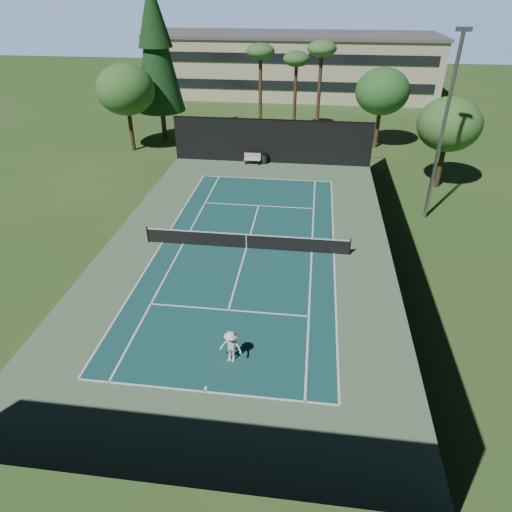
{
  "coord_description": "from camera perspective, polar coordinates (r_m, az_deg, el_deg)",
  "views": [
    {
      "loc": [
        3.77,
        -24.64,
        14.47
      ],
      "look_at": [
        1.0,
        -3.0,
        1.3
      ],
      "focal_mm": 32.0,
      "sensor_mm": 36.0,
      "label": 1
    }
  ],
  "objects": [
    {
      "name": "pine_tree",
      "position": [
        49.48,
        -12.5,
        24.77
      ],
      "size": [
        4.8,
        4.8,
        15.0
      ],
      "color": "#4B3720",
      "rests_on": "ground"
    },
    {
      "name": "court_lines",
      "position": [
        28.82,
        -1.22,
        1.01
      ],
      "size": [
        11.07,
        23.87,
        0.01
      ],
      "color": "white",
      "rests_on": "ground"
    },
    {
      "name": "court_surface",
      "position": [
        28.82,
        -1.22,
        1.0
      ],
      "size": [
        10.97,
        23.77,
        0.01
      ],
      "primitive_type": "cube",
      "color": "#164949",
      "rests_on": "ground"
    },
    {
      "name": "palm_c",
      "position": [
        48.01,
        8.21,
        23.81
      ],
      "size": [
        2.8,
        2.8,
        9.77
      ],
      "color": "#4F3321",
      "rests_on": "ground"
    },
    {
      "name": "light_pole",
      "position": [
        32.73,
        22.38,
        14.71
      ],
      "size": [
        0.9,
        0.25,
        12.22
      ],
      "color": "gray",
      "rests_on": "ground"
    },
    {
      "name": "player",
      "position": [
        20.31,
        -3.16,
        -11.25
      ],
      "size": [
        1.13,
        0.79,
        1.61
      ],
      "primitive_type": "imported",
      "rotation": [
        0.0,
        0.0,
        -0.2
      ],
      "color": "white",
      "rests_on": "ground"
    },
    {
      "name": "apron_slab",
      "position": [
        28.82,
        -1.22,
        0.98
      ],
      "size": [
        18.0,
        32.0,
        0.01
      ],
      "primitive_type": "cube",
      "color": "#50714F",
      "rests_on": "ground"
    },
    {
      "name": "tennis_ball_c",
      "position": [
        31.11,
        4.86,
        3.33
      ],
      "size": [
        0.06,
        0.06,
        0.06
      ],
      "primitive_type": "sphere",
      "color": "#DAF537",
      "rests_on": "ground"
    },
    {
      "name": "decid_tree_a",
      "position": [
        47.92,
        15.51,
        19.19
      ],
      "size": [
        5.12,
        5.12,
        7.62
      ],
      "color": "#49321F",
      "rests_on": "ground"
    },
    {
      "name": "ground",
      "position": [
        28.83,
        -1.22,
        0.97
      ],
      "size": [
        160.0,
        160.0,
        0.0
      ],
      "primitive_type": "plane",
      "color": "#2D4F1D",
      "rests_on": "ground"
    },
    {
      "name": "decid_tree_c",
      "position": [
        47.01,
        -15.98,
        19.34
      ],
      "size": [
        5.44,
        5.44,
        8.09
      ],
      "color": "#4B2F20",
      "rests_on": "ground"
    },
    {
      "name": "decid_tree_b",
      "position": [
        39.19,
        23.0,
        14.9
      ],
      "size": [
        4.8,
        4.8,
        7.14
      ],
      "color": "#442E1D",
      "rests_on": "ground"
    },
    {
      "name": "tennis_ball_d",
      "position": [
        33.78,
        -9.24,
        5.4
      ],
      "size": [
        0.08,
        0.08,
        0.08
      ],
      "primitive_type": "sphere",
      "color": "yellow",
      "rests_on": "ground"
    },
    {
      "name": "trash_bin",
      "position": [
        42.89,
        1.07,
        12.07
      ],
      "size": [
        0.56,
        0.56,
        0.95
      ],
      "color": "black",
      "rests_on": "ground"
    },
    {
      "name": "palm_a",
      "position": [
        49.39,
        0.57,
        23.81
      ],
      "size": [
        2.8,
        2.8,
        9.32
      ],
      "color": "#4C3820",
      "rests_on": "ground"
    },
    {
      "name": "palm_b",
      "position": [
        51.19,
        5.08,
        23.02
      ],
      "size": [
        2.8,
        2.8,
        8.42
      ],
      "color": "#4C3020",
      "rests_on": "ground"
    },
    {
      "name": "tennis_ball_b",
      "position": [
        29.97,
        -7.94,
        1.98
      ],
      "size": [
        0.06,
        0.06,
        0.06
      ],
      "primitive_type": "sphere",
      "color": "#D2E935",
      "rests_on": "ground"
    },
    {
      "name": "park_bench",
      "position": [
        42.75,
        -0.46,
        12.11
      ],
      "size": [
        1.5,
        0.45,
        1.02
      ],
      "color": "beige",
      "rests_on": "ground"
    },
    {
      "name": "tennis_ball_a",
      "position": [
        22.08,
        -21.07,
        -12.34
      ],
      "size": [
        0.07,
        0.07,
        0.07
      ],
      "primitive_type": "sphere",
      "color": "#D1EA35",
      "rests_on": "ground"
    },
    {
      "name": "fence",
      "position": [
        27.93,
        -1.24,
        4.61
      ],
      "size": [
        18.04,
        32.05,
        4.03
      ],
      "color": "black",
      "rests_on": "ground"
    },
    {
      "name": "tennis_net",
      "position": [
        28.55,
        -1.23,
        1.94
      ],
      "size": [
        12.9,
        0.1,
        1.1
      ],
      "color": "black",
      "rests_on": "ground"
    },
    {
      "name": "campus_building",
      "position": [
        71.47,
        4.55,
        22.77
      ],
      "size": [
        40.5,
        12.5,
        8.3
      ],
      "color": "beige",
      "rests_on": "ground"
    }
  ]
}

